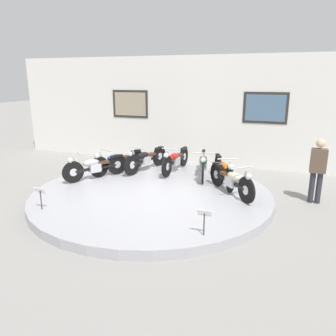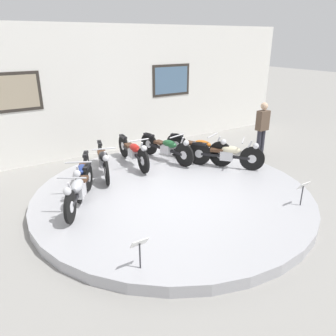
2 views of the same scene
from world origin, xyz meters
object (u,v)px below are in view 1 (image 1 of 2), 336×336
at_px(info_placard_front_centre, 204,216).
at_px(info_placard_front_left, 40,193).
at_px(motorcycle_silver, 94,166).
at_px(visitor_standing, 318,168).
at_px(motorcycle_red, 175,159).
at_px(motorcycle_black, 145,158).
at_px(motorcycle_orange, 224,170).
at_px(motorcycle_blue, 117,161).
at_px(motorcycle_cream, 232,180).
at_px(motorcycle_green, 203,164).

bearing_deg(info_placard_front_centre, info_placard_front_left, 180.00).
xyz_separation_m(motorcycle_silver, visitor_standing, (5.79, 0.66, 0.32)).
distance_m(motorcycle_red, visitor_standing, 3.97).
xyz_separation_m(motorcycle_black, motorcycle_orange, (2.51, -0.53, 0.01)).
height_order(motorcycle_orange, visitor_standing, visitor_standing).
distance_m(motorcycle_blue, info_placard_front_left, 3.10).
bearing_deg(info_placard_front_centre, motorcycle_black, 126.95).
relative_size(info_placard_front_left, visitor_standing, 0.32).
distance_m(info_placard_front_left, info_placard_front_centre, 3.62).
bearing_deg(motorcycle_black, motorcycle_cream, -23.99).
distance_m(motorcycle_orange, motorcycle_cream, 0.81).
relative_size(motorcycle_black, visitor_standing, 1.20).
distance_m(motorcycle_green, info_placard_front_centre, 3.73).
distance_m(motorcycle_silver, motorcycle_red, 2.41).
bearing_deg(visitor_standing, motorcycle_red, 168.37).
relative_size(motorcycle_black, motorcycle_green, 0.99).
relative_size(motorcycle_green, motorcycle_cream, 1.27).
bearing_deg(info_placard_front_centre, visitor_standing, 55.61).
bearing_deg(motorcycle_blue, visitor_standing, -0.83).
bearing_deg(info_placard_front_left, motorcycle_cream, 32.20).
bearing_deg(motorcycle_black, motorcycle_silver, -128.62).
bearing_deg(motorcycle_red, motorcycle_cream, -36.97).
bearing_deg(info_placard_front_left, motorcycle_red, 64.61).
relative_size(motorcycle_black, motorcycle_orange, 1.03).
distance_m(motorcycle_cream, info_placard_front_left, 4.42).
xyz_separation_m(motorcycle_orange, visitor_standing, (2.27, -0.08, 0.29)).
xyz_separation_m(motorcycle_black, info_placard_front_left, (-0.90, -3.62, -0.02)).
height_order(motorcycle_red, visitor_standing, visitor_standing).
bearing_deg(visitor_standing, motorcycle_silver, -173.50).
bearing_deg(motorcycle_silver, motorcycle_green, 24.10).
relative_size(motorcycle_silver, motorcycle_blue, 0.94).
bearing_deg(info_placard_front_centre, motorcycle_cream, 87.13).
bearing_deg(motorcycle_blue, motorcycle_cream, -11.75).
xyz_separation_m(motorcycle_silver, motorcycle_red, (1.92, 1.46, 0.01)).
distance_m(motorcycle_silver, motorcycle_green, 3.10).
bearing_deg(motorcycle_blue, motorcycle_orange, 0.05).
bearing_deg(motorcycle_green, motorcycle_cream, -51.10).
height_order(motorcycle_cream, visitor_standing, visitor_standing).
xyz_separation_m(motorcycle_green, info_placard_front_centre, (0.90, -3.62, -0.01)).
bearing_deg(motorcycle_orange, visitor_standing, -2.07).
bearing_deg(motorcycle_cream, motorcycle_green, 128.90).
relative_size(info_placard_front_centre, visitor_standing, 0.32).
xyz_separation_m(motorcycle_cream, info_placard_front_left, (-3.74, -2.35, -0.01)).
bearing_deg(motorcycle_orange, motorcycle_red, 155.99).
xyz_separation_m(motorcycle_red, motorcycle_cream, (1.93, -1.45, -0.01)).
height_order(motorcycle_black, motorcycle_red, same).
distance_m(motorcycle_orange, info_placard_front_left, 4.61).
height_order(motorcycle_blue, visitor_standing, visitor_standing).
bearing_deg(motorcycle_green, motorcycle_red, 168.19).
height_order(motorcycle_orange, motorcycle_cream, motorcycle_orange).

